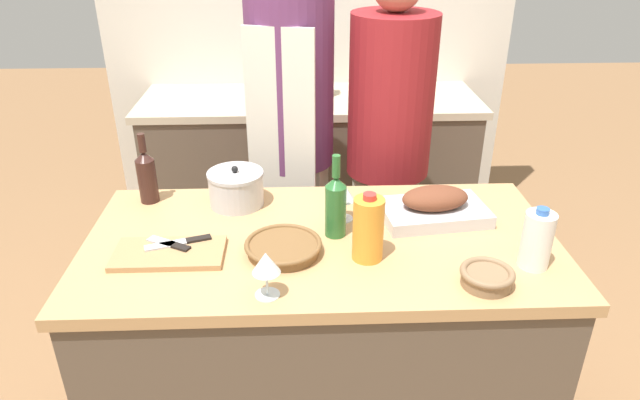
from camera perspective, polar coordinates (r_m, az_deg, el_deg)
kitchen_island at (r=2.12m, az=0.13°, el=-14.53°), size 1.52×0.77×0.92m
back_counter at (r=3.36m, az=-0.94°, el=2.52°), size 1.87×0.60×0.94m
back_wall at (r=3.46m, az=-1.20°, el=17.22°), size 2.37×0.10×2.55m
roasting_pan at (r=1.98m, az=11.36°, el=-0.66°), size 0.38×0.26×0.12m
wicker_basket at (r=1.76m, az=-3.69°, el=-4.71°), size 0.24×0.24×0.04m
cutting_board at (r=1.81m, az=-14.86°, el=-5.19°), size 0.34×0.18×0.02m
stock_pot at (r=2.05m, az=-8.39°, el=1.19°), size 0.20×0.20×0.15m
mixing_bowl at (r=1.68m, az=16.34°, el=-7.35°), size 0.15×0.15×0.05m
juice_jug at (r=1.70m, az=4.84°, el=-2.88°), size 0.09×0.09×0.22m
milk_jug at (r=1.78m, az=20.88°, el=-3.73°), size 0.09×0.09×0.19m
wine_bottle_green at (r=1.81m, az=1.58°, el=-0.45°), size 0.07×0.07×0.28m
wine_bottle_dark at (r=2.13m, az=-16.95°, el=2.38°), size 0.07×0.07×0.26m
wine_glass_left at (r=1.91m, az=2.36°, el=0.67°), size 0.08×0.08×0.13m
wine_glass_right at (r=1.54m, az=-5.42°, el=-6.43°), size 0.08×0.08×0.14m
knife_chef at (r=1.84m, az=-13.76°, el=-4.12°), size 0.20×0.09×0.01m
knife_paring at (r=1.83m, az=-14.74°, el=-4.30°), size 0.15×0.10×0.01m
stand_mixer at (r=3.15m, az=-1.04°, el=12.78°), size 0.18×0.14×0.36m
condiment_bottle_tall at (r=3.18m, az=4.46°, el=11.50°), size 0.05×0.05×0.17m
condiment_bottle_short at (r=3.20m, az=9.56°, el=11.25°), size 0.06×0.06×0.17m
person_cook_aproned at (r=2.51m, az=-2.87°, el=6.73°), size 0.37×0.39×1.80m
person_cook_guest at (r=2.54m, az=6.85°, el=5.43°), size 0.36×0.36×1.70m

